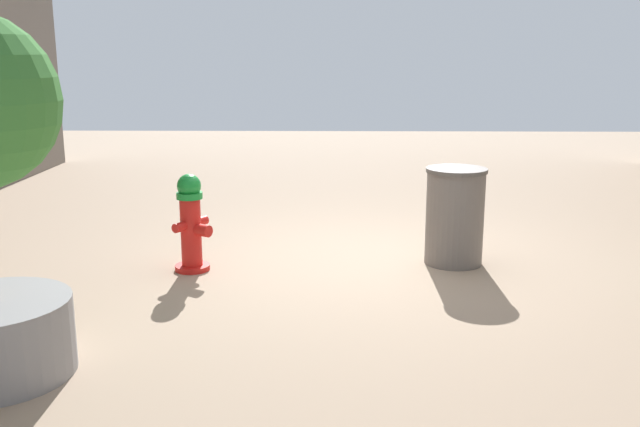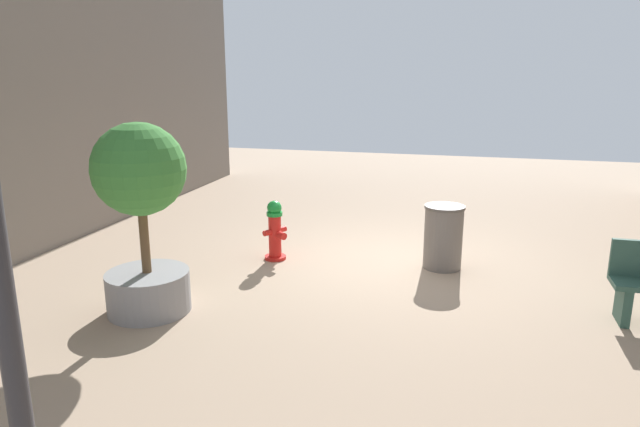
{
  "view_description": "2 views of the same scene",
  "coord_description": "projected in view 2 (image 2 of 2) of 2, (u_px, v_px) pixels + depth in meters",
  "views": [
    {
      "loc": [
        0.35,
        6.79,
        2.05
      ],
      "look_at": [
        0.46,
        0.92,
        0.7
      ],
      "focal_mm": 39.55,
      "sensor_mm": 36.0,
      "label": 1
    },
    {
      "loc": [
        -1.15,
        8.23,
        2.85
      ],
      "look_at": [
        0.83,
        0.87,
        0.92
      ],
      "focal_mm": 31.56,
      "sensor_mm": 36.0,
      "label": 2
    }
  ],
  "objects": [
    {
      "name": "ground_plane",
      "position": [
        386.0,
        261.0,
        8.7
      ],
      "size": [
        23.4,
        23.4,
        0.0
      ],
      "primitive_type": "plane",
      "color": "tan"
    },
    {
      "name": "fire_hydrant",
      "position": [
        275.0,
        230.0,
        8.68
      ],
      "size": [
        0.39,
        0.4,
        0.93
      ],
      "color": "red",
      "rests_on": "ground_plane"
    },
    {
      "name": "planter_tree",
      "position": [
        142.0,
        205.0,
        6.57
      ],
      "size": [
        1.08,
        1.08,
        2.3
      ],
      "color": "gray",
      "rests_on": "ground_plane"
    },
    {
      "name": "trash_bin",
      "position": [
        443.0,
        237.0,
        8.31
      ],
      "size": [
        0.59,
        0.59,
        0.95
      ],
      "color": "slate",
      "rests_on": "ground_plane"
    }
  ]
}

